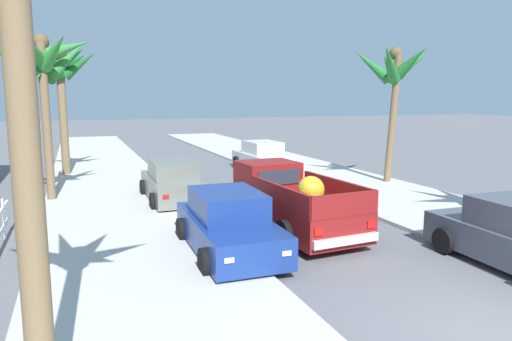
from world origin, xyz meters
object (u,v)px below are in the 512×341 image
Objects in this scene: pickup_truck at (289,202)px; palm_tree_right_mid at (394,71)px; car_right_mid at (173,182)px; car_left_near at (262,157)px; palm_tree_left_back at (62,71)px; palm_tree_right_fore at (40,60)px; car_right_near at (228,225)px.

pickup_truck is 9.47m from palm_tree_right_mid.
palm_tree_right_mid is (9.53, -0.07, 4.18)m from car_right_mid.
palm_tree_left_back is (-9.44, 1.75, 4.31)m from car_left_near.
palm_tree_left_back reaches higher than pickup_truck.
pickup_truck is 5.36m from car_right_mid.
car_left_near and car_right_mid have the same top height.
palm_tree_right_mid is 15.16m from palm_tree_left_back.
pickup_truck is 0.89× the size of palm_tree_right_mid.
palm_tree_left_back is (-6.05, 12.22, 4.23)m from pickup_truck.
palm_tree_right_fore is 13.84m from palm_tree_right_mid.
palm_tree_left_back is at bearing 84.33° from palm_tree_right_fore.
car_right_mid is at bearing -63.96° from palm_tree_left_back.
car_left_near is at bearing 122.80° from palm_tree_right_mid.
pickup_truck is at bearing 31.57° from car_right_near.
palm_tree_right_fore is (-4.23, 1.39, 4.34)m from car_right_mid.
pickup_truck is 1.24× the size of car_right_mid.
car_right_near is 6.19m from car_right_mid.
pickup_truck is at bearing -63.67° from palm_tree_left_back.
palm_tree_right_fore is 1.01× the size of palm_tree_right_mid.
palm_tree_left_back is at bearing 150.29° from palm_tree_right_mid.
palm_tree_right_mid reaches higher than car_left_near.
car_left_near is 0.71× the size of palm_tree_right_fore.
car_left_near is 8.03m from palm_tree_right_mid.
palm_tree_right_mid is (3.72, -5.77, 4.18)m from car_left_near.
palm_tree_right_fore reaches higher than car_left_near.
pickup_truck is 10.02m from palm_tree_right_fore.
car_right_mid is 9.33m from palm_tree_left_back.
car_right_near is at bearing -115.58° from car_left_near.
palm_tree_right_fore is at bearing 173.93° from palm_tree_right_mid.
pickup_truck is at bearing -63.23° from car_right_mid.
palm_tree_left_back is at bearing 116.04° from car_right_mid.
car_right_mid is (-5.81, -5.69, 0.00)m from car_left_near.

